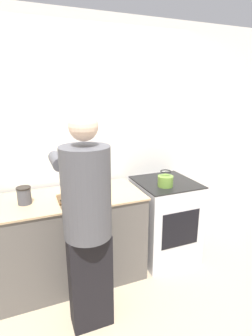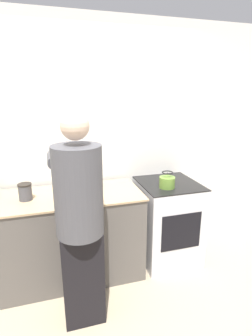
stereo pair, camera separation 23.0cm
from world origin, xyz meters
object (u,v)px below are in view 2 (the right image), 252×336
object	(u,v)px
bowl_prep	(95,182)
canister_jar	(25,192)
cutting_board	(76,195)
kettle	(167,181)
person	(80,218)
oven	(167,221)
knife	(72,196)

from	to	relation	value
bowl_prep	canister_jar	xyz separation A→B (m)	(-0.68, -0.19, 0.04)
cutting_board	kettle	world-z (taller)	kettle
bowl_prep	kettle	bearing A→B (deg)	-23.11
kettle	bowl_prep	world-z (taller)	kettle
canister_jar	person	bearing A→B (deg)	-54.04
person	oven	bearing A→B (deg)	30.59
kettle	oven	bearing A→B (deg)	56.36
canister_jar	knife	bearing A→B (deg)	-10.26
cutting_board	knife	bearing A→B (deg)	-140.87
person	kettle	size ratio (longest dim) A/B	10.26
person	cutting_board	xyz separation A→B (m)	(0.03, 0.54, -0.03)
knife	bowl_prep	size ratio (longest dim) A/B	1.61
knife	bowl_prep	distance (m)	0.38
cutting_board	knife	xyz separation A→B (m)	(-0.04, -0.03, 0.01)
canister_jar	cutting_board	bearing A→B (deg)	-4.99
canister_jar	oven	bearing A→B (deg)	1.04
knife	kettle	world-z (taller)	kettle
person	bowl_prep	distance (m)	0.82
knife	person	bearing A→B (deg)	-105.40
kettle	canister_jar	world-z (taller)	kettle
oven	canister_jar	distance (m)	1.54
person	kettle	world-z (taller)	person
oven	cutting_board	distance (m)	1.10
knife	bowl_prep	bearing A→B (deg)	28.24
oven	canister_jar	xyz separation A→B (m)	(-1.45, -0.03, 0.52)
canister_jar	kettle	bearing A→B (deg)	-4.12
oven	knife	xyz separation A→B (m)	(-1.04, -0.10, 0.46)
person	cutting_board	world-z (taller)	person
oven	cutting_board	xyz separation A→B (m)	(-1.00, -0.07, 0.45)
cutting_board	bowl_prep	world-z (taller)	bowl_prep
bowl_prep	canister_jar	distance (m)	0.71
cutting_board	canister_jar	world-z (taller)	canister_jar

